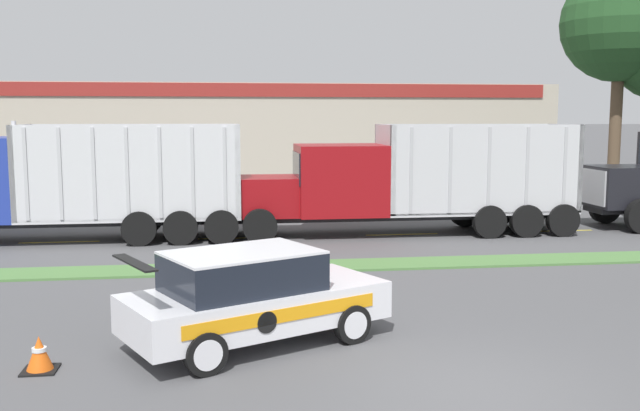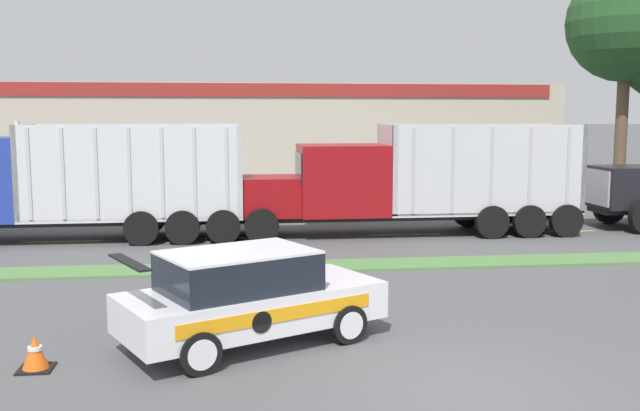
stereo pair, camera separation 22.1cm
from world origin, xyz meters
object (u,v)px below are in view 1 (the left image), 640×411
at_px(dump_truck_lead, 375,186).
at_px(dump_truck_far_right, 20,188).
at_px(rally_car, 252,296).
at_px(traffic_cone, 39,354).

bearing_deg(dump_truck_lead, dump_truck_far_right, 179.77).
distance_m(dump_truck_lead, rally_car, 11.73).
distance_m(dump_truck_lead, traffic_cone, 14.04).
bearing_deg(traffic_cone, rally_car, 14.28).
bearing_deg(traffic_cone, dump_truck_lead, 56.66).
relative_size(rally_car, traffic_cone, 8.72).
xyz_separation_m(dump_truck_far_right, rally_car, (6.62, -10.89, -0.83)).
relative_size(dump_truck_far_right, rally_car, 2.41).
distance_m(rally_car, traffic_cone, 3.42).
xyz_separation_m(dump_truck_lead, rally_car, (-4.42, -10.85, -0.73)).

